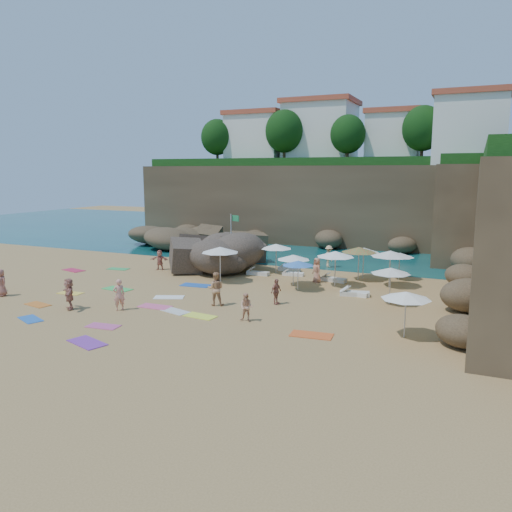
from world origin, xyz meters
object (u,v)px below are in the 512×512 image
at_px(lounger_0, 293,274).
at_px(person_stand_5, 160,260).
at_px(person_stand_2, 329,256).
at_px(person_stand_4, 317,270).
at_px(parasol_0, 364,250).
at_px(person_stand_6, 119,295).
at_px(flag_pole, 233,233).
at_px(rock_outcrop, 211,266).
at_px(parasol_2, 400,255).
at_px(parasol_1, 276,246).
at_px(person_stand_3, 276,292).
at_px(person_stand_1, 216,289).

bearing_deg(lounger_0, person_stand_5, -175.35).
height_order(lounger_0, person_stand_2, person_stand_2).
distance_m(person_stand_4, person_stand_5, 12.32).
distance_m(parasol_0, person_stand_6, 17.12).
relative_size(flag_pole, lounger_0, 2.68).
bearing_deg(rock_outcrop, parasol_2, 4.08).
height_order(rock_outcrop, parasol_1, parasol_1).
bearing_deg(person_stand_3, lounger_0, 28.14).
height_order(parasol_2, person_stand_2, parasol_2).
height_order(parasol_1, parasol_2, parasol_1).
height_order(person_stand_4, person_stand_6, person_stand_6).
distance_m(flag_pole, person_stand_6, 14.38).
xyz_separation_m(person_stand_2, person_stand_5, (-11.61, -6.15, -0.10)).
xyz_separation_m(flag_pole, person_stand_4, (8.01, -3.26, -1.79)).
height_order(flag_pole, person_stand_2, flag_pole).
bearing_deg(parasol_2, person_stand_2, 157.92).
distance_m(rock_outcrop, parasol_0, 12.18).
height_order(person_stand_1, person_stand_4, person_stand_1).
relative_size(parasol_2, person_stand_3, 1.36).
bearing_deg(flag_pole, rock_outcrop, -140.83).
relative_size(parasol_1, person_stand_3, 1.58).
bearing_deg(person_stand_2, parasol_0, -166.94).
xyz_separation_m(parasol_1, person_stand_2, (2.95, 3.81, -1.15)).
bearing_deg(rock_outcrop, person_stand_5, -135.91).
bearing_deg(person_stand_1, person_stand_4, -131.91).
bearing_deg(flag_pole, parasol_0, -4.02).
distance_m(parasol_0, person_stand_2, 4.58).
xyz_separation_m(rock_outcrop, person_stand_4, (9.39, -2.13, 0.84)).
distance_m(person_stand_1, person_stand_6, 5.28).
bearing_deg(rock_outcrop, person_stand_3, -43.75).
bearing_deg(person_stand_5, parasol_0, -0.71).
relative_size(rock_outcrop, person_stand_5, 5.53).
distance_m(parasol_0, person_stand_4, 3.81).
height_order(parasol_2, person_stand_6, parasol_2).
bearing_deg(parasol_0, parasol_2, 15.29).
bearing_deg(parasol_1, person_stand_4, -24.45).
distance_m(flag_pole, parasol_0, 10.68).
height_order(rock_outcrop, person_stand_4, rock_outcrop).
bearing_deg(flag_pole, parasol_2, -0.43).
bearing_deg(flag_pole, person_stand_5, -137.41).
distance_m(person_stand_3, person_stand_4, 6.45).
relative_size(lounger_0, person_stand_5, 1.01).
bearing_deg(person_stand_5, person_stand_2, 15.11).
relative_size(parasol_2, lounger_0, 1.30).
distance_m(flag_pole, parasol_1, 4.70).
distance_m(person_stand_2, person_stand_6, 17.95).
bearing_deg(lounger_0, person_stand_2, 63.00).
relative_size(flag_pole, parasol_1, 1.77).
height_order(flag_pole, person_stand_5, flag_pole).
distance_m(parasol_0, person_stand_5, 15.31).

